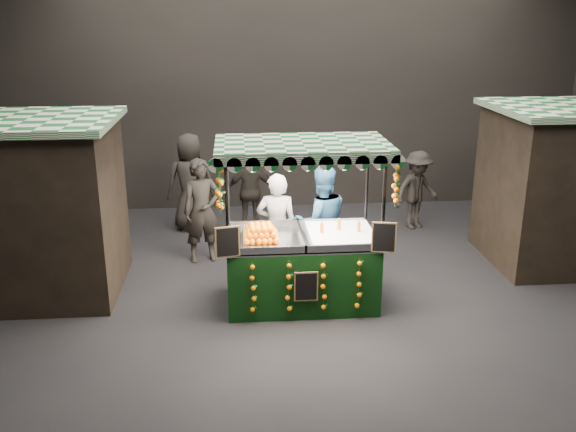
{
  "coord_description": "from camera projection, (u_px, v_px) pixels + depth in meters",
  "views": [
    {
      "loc": [
        -1.23,
        -8.01,
        4.03
      ],
      "look_at": [
        -0.48,
        0.7,
        1.16
      ],
      "focal_mm": 39.28,
      "sensor_mm": 36.0,
      "label": 1
    }
  ],
  "objects": [
    {
      "name": "shopper_2",
      "position": [
        251.0,
        192.0,
        11.82
      ],
      "size": [
        0.93,
        0.41,
        1.57
      ],
      "rotation": [
        0.0,
        0.0,
        3.17
      ],
      "color": "black",
      "rests_on": "ground"
    },
    {
      "name": "shopper_0",
      "position": [
        202.0,
        211.0,
        10.39
      ],
      "size": [
        0.72,
        0.56,
        1.75
      ],
      "rotation": [
        0.0,
        0.0,
        0.24
      ],
      "color": "black",
      "rests_on": "ground"
    },
    {
      "name": "market_hall",
      "position": [
        331.0,
        64.0,
        7.89
      ],
      "size": [
        12.1,
        10.1,
        5.05
      ],
      "color": "black",
      "rests_on": "ground"
    },
    {
      "name": "neighbour_stall_left",
      "position": [
        17.0,
        207.0,
        9.12
      ],
      "size": [
        3.0,
        2.2,
        2.6
      ],
      "color": "black",
      "rests_on": "ground"
    },
    {
      "name": "vendor_blue",
      "position": [
        321.0,
        223.0,
        9.74
      ],
      "size": [
        0.96,
        0.8,
        1.8
      ],
      "rotation": [
        0.0,
        0.0,
        3.28
      ],
      "color": "navy",
      "rests_on": "ground"
    },
    {
      "name": "shopper_4",
      "position": [
        191.0,
        182.0,
        11.92
      ],
      "size": [
        1.01,
        0.77,
        1.86
      ],
      "rotation": [
        0.0,
        0.0,
        3.36
      ],
      "color": "#272420",
      "rests_on": "ground"
    },
    {
      "name": "vendor_grey",
      "position": [
        277.0,
        228.0,
        9.62
      ],
      "size": [
        0.67,
        0.48,
        1.72
      ],
      "rotation": [
        0.0,
        0.0,
        3.03
      ],
      "color": "gray",
      "rests_on": "ground"
    },
    {
      "name": "shopper_1",
      "position": [
        539.0,
        204.0,
        11.05
      ],
      "size": [
        0.96,
        0.93,
        1.56
      ],
      "rotation": [
        0.0,
        0.0,
        -0.65
      ],
      "color": "#2A2322",
      "rests_on": "ground"
    },
    {
      "name": "juice_stall",
      "position": [
        302.0,
        256.0,
        8.86
      ],
      "size": [
        2.43,
        1.43,
        2.35
      ],
      "color": "black",
      "rests_on": "ground"
    },
    {
      "name": "shopper_3",
      "position": [
        417.0,
        190.0,
        12.02
      ],
      "size": [
        1.12,
        0.91,
        1.51
      ],
      "rotation": [
        0.0,
        0.0,
        0.41
      ],
      "color": "black",
      "rests_on": "ground"
    },
    {
      "name": "ground",
      "position": [
        326.0,
        308.0,
        8.94
      ],
      "size": [
        12.0,
        12.0,
        0.0
      ],
      "primitive_type": "plane",
      "color": "black",
      "rests_on": "ground"
    }
  ]
}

